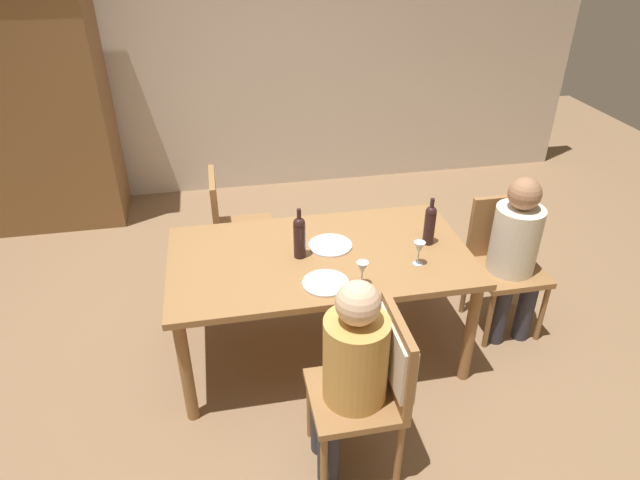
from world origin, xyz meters
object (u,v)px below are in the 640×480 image
(armoire_cabinet, at_px, (40,105))
(chair_near, at_px, (379,373))
(dining_table, at_px, (320,265))
(handbag, at_px, (292,265))
(person_woman_host, at_px, (350,368))
(dinner_plate_host, at_px, (326,283))
(chair_right_end, at_px, (504,255))
(wine_glass_centre, at_px, (419,249))
(chair_far_left, at_px, (232,223))
(wine_glass_near_left, at_px, (362,269))
(dinner_plate_guest_left, at_px, (330,245))
(person_man_bearded, at_px, (516,248))
(wine_bottle_dark_red, at_px, (430,224))
(wine_bottle_tall_green, at_px, (299,236))

(armoire_cabinet, bearing_deg, chair_near, -55.76)
(dining_table, distance_m, handbag, 1.04)
(person_woman_host, xyz_separation_m, dinner_plate_host, (-0.00, 0.57, 0.10))
(chair_near, relative_size, chair_right_end, 1.00)
(armoire_cabinet, distance_m, person_woman_host, 3.72)
(chair_near, relative_size, person_woman_host, 0.80)
(wine_glass_centre, bearing_deg, chair_near, -122.15)
(chair_right_end, xyz_separation_m, chair_far_left, (-1.78, 0.79, 0.00))
(wine_glass_near_left, bearing_deg, armoire_cabinet, 129.82)
(chair_right_end, relative_size, dinner_plate_guest_left, 3.41)
(wine_glass_centre, bearing_deg, person_man_bearded, 14.22)
(chair_near, height_order, person_man_bearded, person_man_bearded)
(wine_glass_near_left, xyz_separation_m, handbag, (-0.22, 1.23, -0.75))
(chair_right_end, relative_size, wine_bottle_dark_red, 2.98)
(armoire_cabinet, distance_m, chair_near, 3.81)
(chair_far_left, bearing_deg, wine_glass_near_left, 28.16)
(wine_glass_near_left, bearing_deg, person_woman_host, -110.07)
(wine_bottle_tall_green, xyz_separation_m, handbag, (0.07, 0.88, -0.78))
(wine_glass_near_left, xyz_separation_m, wine_glass_centre, (0.38, 0.14, 0.00))
(wine_glass_centre, bearing_deg, wine_bottle_tall_green, 162.28)
(wine_bottle_tall_green, bearing_deg, wine_glass_centre, -17.72)
(wine_glass_centre, bearing_deg, wine_glass_near_left, -159.57)
(armoire_cabinet, height_order, person_man_bearded, armoire_cabinet)
(wine_bottle_dark_red, distance_m, handbag, 1.39)
(wine_bottle_tall_green, relative_size, wine_glass_centre, 2.14)
(chair_right_end, xyz_separation_m, wine_glass_centre, (-0.74, -0.30, 0.32))
(wine_glass_centre, bearing_deg, person_woman_host, -130.50)
(dining_table, bearing_deg, wine_glass_centre, -21.57)
(chair_far_left, relative_size, person_man_bearded, 0.81)
(chair_far_left, bearing_deg, wine_bottle_tall_green, 22.87)
(chair_right_end, distance_m, wine_bottle_tall_green, 1.45)
(person_woman_host, bearing_deg, dinner_plate_host, 0.29)
(wine_glass_near_left, bearing_deg, dining_table, 115.08)
(wine_glass_centre, distance_m, dinner_plate_host, 0.59)
(chair_near, bearing_deg, dinner_plate_host, 15.02)
(chair_far_left, distance_m, wine_glass_near_left, 1.43)
(chair_right_end, relative_size, person_woman_host, 0.80)
(wine_bottle_dark_red, distance_m, dinner_plate_host, 0.79)
(person_man_bearded, height_order, dinner_plate_host, person_man_bearded)
(wine_bottle_tall_green, bearing_deg, chair_near, -74.28)
(person_man_bearded, bearing_deg, wine_glass_near_left, 16.35)
(armoire_cabinet, bearing_deg, person_man_bearded, -34.67)
(dinner_plate_host, bearing_deg, handbag, 91.35)
(chair_near, relative_size, wine_bottle_tall_green, 2.88)
(dining_table, bearing_deg, person_man_bearded, -1.15)
(wine_bottle_dark_red, bearing_deg, dining_table, 179.80)
(wine_glass_near_left, bearing_deg, wine_bottle_dark_red, 34.16)
(wine_bottle_tall_green, height_order, wine_bottle_dark_red, wine_bottle_tall_green)
(person_woman_host, relative_size, wine_bottle_tall_green, 3.59)
(chair_right_end, height_order, wine_glass_near_left, chair_right_end)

